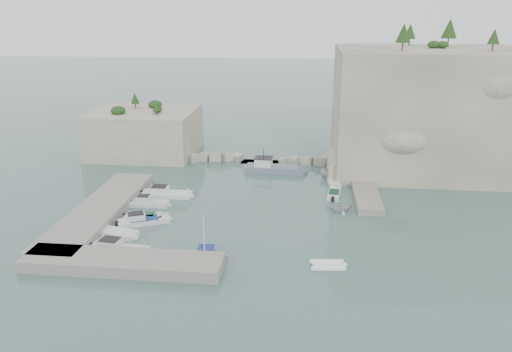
# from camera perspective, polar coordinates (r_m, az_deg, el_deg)

# --- Properties ---
(ground) EXTENTS (400.00, 400.00, 0.00)m
(ground) POSITION_cam_1_polar(r_m,az_deg,el_deg) (55.76, -0.67, -4.85)
(ground) COLOR #496E67
(ground) RESTS_ON ground
(cliff_east) EXTENTS (26.00, 22.00, 17.00)m
(cliff_east) POSITION_cam_1_polar(r_m,az_deg,el_deg) (76.98, 18.87, 7.27)
(cliff_east) COLOR beige
(cliff_east) RESTS_ON ground
(cliff_terrace) EXTENTS (8.00, 10.00, 2.50)m
(cliff_terrace) POSITION_cam_1_polar(r_m,az_deg,el_deg) (72.26, 11.35, 1.30)
(cliff_terrace) COLOR beige
(cliff_terrace) RESTS_ON ground
(outcrop_west) EXTENTS (16.00, 14.00, 7.00)m
(outcrop_west) POSITION_cam_1_polar(r_m,az_deg,el_deg) (82.37, -12.56, 4.92)
(outcrop_west) COLOR beige
(outcrop_west) RESTS_ON ground
(quay_west) EXTENTS (5.00, 24.00, 1.10)m
(quay_west) POSITION_cam_1_polar(r_m,az_deg,el_deg) (59.01, -17.45, -3.82)
(quay_west) COLOR #9E9689
(quay_west) RESTS_ON ground
(quay_south) EXTENTS (18.00, 4.00, 1.10)m
(quay_south) POSITION_cam_1_polar(r_m,az_deg,el_deg) (46.82, -14.98, -9.53)
(quay_south) COLOR #9E9689
(quay_south) RESTS_ON ground
(ledge_east) EXTENTS (3.00, 16.00, 0.80)m
(ledge_east) POSITION_cam_1_polar(r_m,az_deg,el_deg) (65.01, 12.31, -1.48)
(ledge_east) COLOR #9E9689
(ledge_east) RESTS_ON ground
(breakwater) EXTENTS (28.00, 3.00, 1.40)m
(breakwater) POSITION_cam_1_polar(r_m,az_deg,el_deg) (76.26, 0.55, 2.13)
(breakwater) COLOR beige
(breakwater) RESTS_ON ground
(motorboat_a) EXTENTS (6.83, 2.10, 1.40)m
(motorboat_a) POSITION_cam_1_polar(r_m,az_deg,el_deg) (63.23, -10.16, -2.29)
(motorboat_a) COLOR white
(motorboat_a) RESTS_ON ground
(motorboat_b) EXTENTS (4.98, 1.81, 1.40)m
(motorboat_b) POSITION_cam_1_polar(r_m,az_deg,el_deg) (60.56, -12.05, -3.35)
(motorboat_b) COLOR silver
(motorboat_b) RESTS_ON ground
(motorboat_c) EXTENTS (4.66, 1.89, 0.70)m
(motorboat_c) POSITION_cam_1_polar(r_m,az_deg,el_deg) (56.95, -12.65, -4.81)
(motorboat_c) COLOR white
(motorboat_c) RESTS_ON ground
(motorboat_d) EXTENTS (6.26, 4.17, 1.40)m
(motorboat_d) POSITION_cam_1_polar(r_m,az_deg,el_deg) (55.79, -12.66, -5.31)
(motorboat_d) COLOR silver
(motorboat_d) RESTS_ON ground
(motorboat_e) EXTENTS (4.75, 2.86, 0.70)m
(motorboat_e) POSITION_cam_1_polar(r_m,az_deg,el_deg) (53.48, -15.47, -6.61)
(motorboat_e) COLOR white
(motorboat_e) RESTS_ON ground
(motorboat_f) EXTENTS (6.67, 2.74, 1.40)m
(motorboat_f) POSITION_cam_1_polar(r_m,az_deg,el_deg) (49.98, -15.36, -8.42)
(motorboat_f) COLOR silver
(motorboat_f) RESTS_ON ground
(rowboat) EXTENTS (4.95, 3.78, 0.96)m
(rowboat) POSITION_cam_1_polar(r_m,az_deg,el_deg) (47.25, -5.87, -9.44)
(rowboat) COLOR white
(rowboat) RESTS_ON ground
(inflatable_dinghy) EXTENTS (3.52, 1.98, 0.44)m
(inflatable_dinghy) POSITION_cam_1_polar(r_m,az_deg,el_deg) (46.15, 8.15, -10.25)
(inflatable_dinghy) COLOR white
(inflatable_dinghy) RESTS_ON ground
(tender_east_a) EXTENTS (3.27, 2.96, 1.50)m
(tender_east_a) POSITION_cam_1_polar(r_m,az_deg,el_deg) (58.49, 9.58, -3.98)
(tender_east_a) COLOR silver
(tender_east_a) RESTS_ON ground
(tender_east_b) EXTENTS (1.88, 4.30, 0.70)m
(tender_east_b) POSITION_cam_1_polar(r_m,az_deg,el_deg) (63.03, 8.89, -2.29)
(tender_east_b) COLOR white
(tender_east_b) RESTS_ON ground
(tender_east_c) EXTENTS (1.80, 4.36, 0.70)m
(tender_east_c) POSITION_cam_1_polar(r_m,az_deg,el_deg) (66.69, 8.89, -1.13)
(tender_east_c) COLOR white
(tender_east_c) RESTS_ON ground
(tender_east_d) EXTENTS (4.29, 2.49, 1.56)m
(tender_east_d) POSITION_cam_1_polar(r_m,az_deg,el_deg) (69.58, 8.93, -0.30)
(tender_east_d) COLOR silver
(tender_east_d) RESTS_ON ground
(work_boat) EXTENTS (9.35, 3.23, 2.20)m
(work_boat) POSITION_cam_1_polar(r_m,az_deg,el_deg) (71.73, 2.18, 0.48)
(work_boat) COLOR slate
(work_boat) RESTS_ON ground
(rowboat_mast) EXTENTS (0.10, 0.10, 4.20)m
(rowboat_mast) POSITION_cam_1_polar(r_m,az_deg,el_deg) (46.12, -5.98, -6.60)
(rowboat_mast) COLOR white
(rowboat_mast) RESTS_ON rowboat
(vegetation) EXTENTS (53.48, 13.88, 13.40)m
(vegetation) POSITION_cam_1_polar(r_m,az_deg,el_deg) (76.32, 15.48, 14.65)
(vegetation) COLOR #1E4219
(vegetation) RESTS_ON ground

